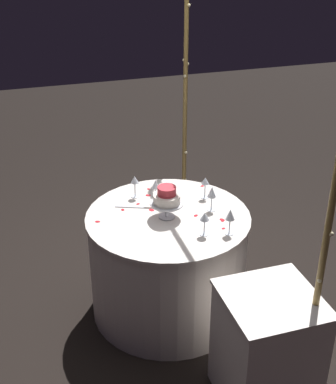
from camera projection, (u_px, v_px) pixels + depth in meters
ground_plane at (168, 307)px, 3.93m from camera, size 12.00×12.00×0.00m
decorative_arch at (241, 104)px, 3.36m from camera, size 2.18×0.06×2.29m
main_table at (168, 263)px, 3.75m from camera, size 1.11×1.11×0.78m
side_table at (266, 350)px, 3.02m from camera, size 0.52×0.52×0.74m
tiered_cake at (167, 198)px, 3.48m from camera, size 0.22×0.22×0.23m
wine_glass_0 at (230, 216)px, 3.30m from camera, size 0.06×0.06×0.18m
wine_glass_1 at (156, 185)px, 3.70m from camera, size 0.06×0.06×0.16m
wine_glass_2 at (135, 181)px, 3.74m from camera, size 0.06×0.06×0.16m
wine_glass_3 at (212, 193)px, 3.57m from camera, size 0.06×0.06×0.18m
wine_glass_4 at (205, 218)px, 3.30m from camera, size 0.06×0.06×0.16m
wine_glass_5 at (205, 182)px, 3.74m from camera, size 0.06×0.06×0.16m
cake_knife at (139, 207)px, 3.66m from camera, size 0.13×0.28×0.01m
rose_petal_0 at (123, 210)px, 3.63m from camera, size 0.03×0.02×0.00m
rose_petal_1 at (202, 186)px, 3.95m from camera, size 0.02×0.03×0.00m
rose_petal_2 at (223, 221)px, 3.50m from camera, size 0.03×0.03×0.00m
rose_petal_3 at (224, 228)px, 3.42m from camera, size 0.02×0.03×0.00m
rose_petal_4 at (98, 222)px, 3.49m from camera, size 0.03×0.04×0.00m
rose_petal_5 at (138, 204)px, 3.70m from camera, size 0.03×0.03×0.00m
rose_petal_6 at (222, 220)px, 3.51m from camera, size 0.05×0.04×0.00m
rose_petal_7 at (148, 195)px, 3.82m from camera, size 0.04×0.04×0.00m
rose_petal_8 at (152, 210)px, 3.63m from camera, size 0.05×0.05×0.00m
rose_petal_9 at (196, 215)px, 3.56m from camera, size 0.04×0.04×0.00m
rose_petal_10 at (149, 189)px, 3.90m from camera, size 0.03×0.02×0.00m
rose_petal_11 at (168, 193)px, 3.84m from camera, size 0.04×0.04×0.00m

